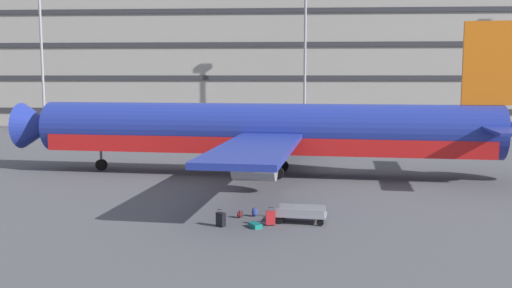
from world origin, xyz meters
TOP-DOWN VIEW (x-y plane):
  - ground_plane at (0.00, 0.00)m, footprint 600.00×600.00m
  - terminal_structure at (0.00, 52.07)m, footprint 167.65×21.77m
  - airliner at (-4.97, -0.79)m, footprint 41.34×33.45m
  - light_mast_far_left at (-38.27, 34.70)m, footprint 1.80×0.50m
  - light_mast_left at (-1.14, 34.70)m, footprint 1.80×0.50m
  - suitcase_black at (-4.31, -15.56)m, footprint 0.50×0.29m
  - suitcase_purple at (-5.05, -16.03)m, footprint 0.74×0.85m
  - suitcase_large at (-6.80, -15.91)m, footprint 0.54×0.51m
  - backpack_small at (-6.01, -14.11)m, footprint 0.33×0.37m
  - backpack_upright at (-5.21, -13.77)m, footprint 0.38×0.33m
  - baggage_cart at (-2.75, -14.85)m, footprint 3.36×1.65m

SIDE VIEW (x-z plane):
  - ground_plane at x=0.00m, z-range 0.00..0.00m
  - suitcase_purple at x=-5.05m, z-range 0.00..0.22m
  - backpack_small at x=-6.01m, z-range -0.03..0.42m
  - backpack_upright at x=-5.21m, z-range -0.03..0.48m
  - suitcase_large at x=-6.80m, z-range -0.07..0.83m
  - suitcase_black at x=-4.31m, z-range -0.08..0.87m
  - baggage_cart at x=-2.75m, z-range 0.02..0.84m
  - airliner at x=-4.97m, z-range -2.36..9.06m
  - terminal_structure at x=0.00m, z-range 0.00..19.84m
  - light_mast_left at x=-1.14m, z-range 1.64..20.53m
  - light_mast_far_left at x=-38.27m, z-range 1.70..24.12m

